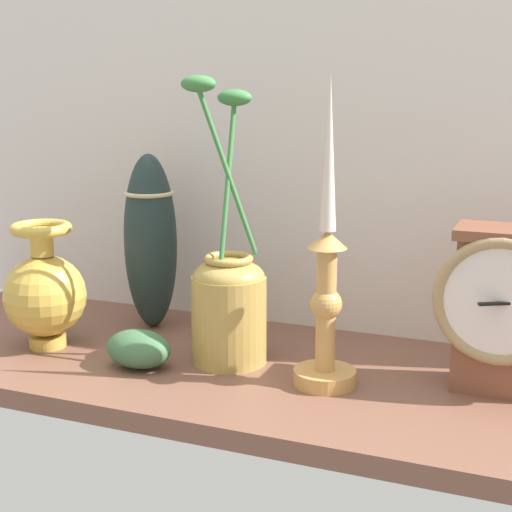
{
  "coord_description": "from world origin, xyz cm",
  "views": [
    {
      "loc": [
        37.03,
        -84.57,
        34.75
      ],
      "look_at": [
        2.77,
        0.0,
        14.0
      ],
      "focal_mm": 54.34,
      "sensor_mm": 36.0,
      "label": 1
    }
  ],
  "objects": [
    {
      "name": "ivy_sprig",
      "position": [
        -10.42,
        -6.07,
        2.39
      ],
      "size": [
        8.45,
        5.91,
        4.77
      ],
      "color": "#406C44",
      "rests_on": "ground_plane"
    },
    {
      "name": "ground_plane",
      "position": [
        0.0,
        0.0,
        -1.2
      ],
      "size": [
        100.0,
        36.0,
        2.4
      ],
      "primitive_type": "cube",
      "color": "brown"
    },
    {
      "name": "mantel_clock",
      "position": [
        31.23,
        2.81,
        9.94
      ],
      "size": [
        14.44,
        9.28,
        18.87
      ],
      "color": "brown",
      "rests_on": "ground_plane"
    },
    {
      "name": "candlestick_tall_left",
      "position": [
        12.53,
        -2.75,
        11.07
      ],
      "size": [
        7.34,
        7.34,
        35.56
      ],
      "color": "tan",
      "rests_on": "ground_plane"
    },
    {
      "name": "tall_ceramic_vase",
      "position": [
        -16.92,
        8.93,
        12.6
      ],
      "size": [
        7.46,
        7.46,
        24.91
      ],
      "color": "#20302F",
      "rests_on": "ground_plane"
    },
    {
      "name": "brass_vase_bulbous",
      "position": [
        -25.69,
        -3.92,
        7.6
      ],
      "size": [
        10.84,
        10.84,
        16.77
      ],
      "color": "gold",
      "rests_on": "ground_plane"
    },
    {
      "name": "brass_vase_jar",
      "position": [
        -0.93,
        0.04,
        8.26
      ],
      "size": [
        9.85,
        9.42,
        35.35
      ],
      "color": "#B29246",
      "rests_on": "ground_plane"
    },
    {
      "name": "back_wall",
      "position": [
        0.0,
        18.5,
        32.5
      ],
      "size": [
        120.0,
        2.0,
        65.0
      ],
      "primitive_type": "cube",
      "color": "silver",
      "rests_on": "ground_plane"
    }
  ]
}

